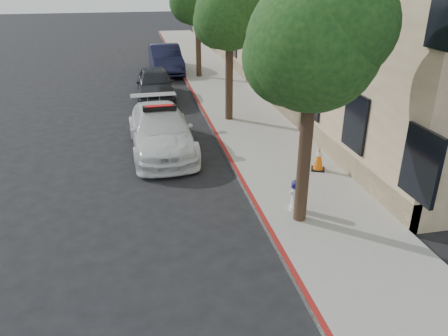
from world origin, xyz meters
The scene contains 10 objects.
ground centered at (0.00, 0.00, 0.00)m, with size 120.00×120.00×0.00m, color black.
sidewalk centered at (3.60, 10.00, 0.07)m, with size 3.20×50.00×0.15m, color gray.
curb_strip centered at (2.06, 10.00, 0.07)m, with size 0.12×50.00×0.15m, color maroon.
tree_near centered at (2.93, -2.01, 4.27)m, with size 2.92×2.82×5.62m.
tree_mid centered at (2.93, 5.99, 4.16)m, with size 2.77×2.64×5.43m.
police_car centered at (0.00, 3.46, 0.72)m, with size 2.19×5.04×1.59m.
parked_car_mid centered at (0.22, 10.22, 0.73)m, with size 1.73×4.29×1.46m, color black.
parked_car_far centered at (1.20, 16.01, 0.81)m, with size 1.72×4.92×1.62m, color black.
fire_hydrant centered at (2.95, -1.56, 0.55)m, with size 0.33×0.31×0.81m.
traffic_cone centered at (4.46, 0.58, 0.52)m, with size 0.51×0.51×0.75m.
Camera 1 is at (-0.74, -10.55, 5.61)m, focal length 35.00 mm.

